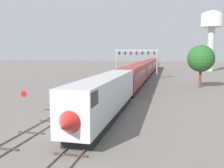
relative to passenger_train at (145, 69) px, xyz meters
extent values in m
plane|color=slate|center=(-2.00, -50.19, -2.61)|extent=(400.00, 400.00, 0.00)
cube|color=slate|center=(-0.72, 9.81, -2.53)|extent=(0.07, 200.00, 0.16)
cube|color=slate|center=(0.72, 9.81, -2.53)|extent=(0.07, 200.00, 0.16)
cube|color=#473828|center=(0.00, -56.19, -2.56)|extent=(2.60, 0.24, 0.10)
cube|color=#473828|center=(0.00, -52.19, -2.56)|extent=(2.60, 0.24, 0.10)
cube|color=#473828|center=(0.00, -48.19, -2.56)|extent=(2.60, 0.24, 0.10)
cube|color=#473828|center=(0.00, -44.19, -2.56)|extent=(2.60, 0.24, 0.10)
cube|color=#473828|center=(0.00, -40.19, -2.56)|extent=(2.60, 0.24, 0.10)
cube|color=#473828|center=(0.00, -36.19, -2.56)|extent=(2.60, 0.24, 0.10)
cube|color=#473828|center=(0.00, -32.19, -2.56)|extent=(2.60, 0.24, 0.10)
cube|color=#473828|center=(0.00, -28.19, -2.56)|extent=(2.60, 0.24, 0.10)
cube|color=#473828|center=(0.00, -24.19, -2.56)|extent=(2.60, 0.24, 0.10)
cube|color=#473828|center=(0.00, -20.19, -2.56)|extent=(2.60, 0.24, 0.10)
cube|color=#473828|center=(0.00, -16.19, -2.56)|extent=(2.60, 0.24, 0.10)
cube|color=#473828|center=(0.00, -12.19, -2.56)|extent=(2.60, 0.24, 0.10)
cube|color=#473828|center=(0.00, -8.19, -2.56)|extent=(2.60, 0.24, 0.10)
cube|color=#473828|center=(0.00, -4.19, -2.56)|extent=(2.60, 0.24, 0.10)
cube|color=#473828|center=(0.00, -0.19, -2.56)|extent=(2.60, 0.24, 0.10)
cube|color=#473828|center=(0.00, 3.81, -2.56)|extent=(2.60, 0.24, 0.10)
cube|color=#473828|center=(0.00, 7.81, -2.56)|extent=(2.60, 0.24, 0.10)
cube|color=#473828|center=(0.00, 11.81, -2.56)|extent=(2.60, 0.24, 0.10)
cube|color=#473828|center=(0.00, 15.81, -2.56)|extent=(2.60, 0.24, 0.10)
cube|color=#473828|center=(0.00, 19.81, -2.56)|extent=(2.60, 0.24, 0.10)
cube|color=#473828|center=(0.00, 23.81, -2.56)|extent=(2.60, 0.24, 0.10)
cube|color=#473828|center=(0.00, 27.81, -2.56)|extent=(2.60, 0.24, 0.10)
cube|color=#473828|center=(0.00, 31.81, -2.56)|extent=(2.60, 0.24, 0.10)
cube|color=#473828|center=(0.00, 35.81, -2.56)|extent=(2.60, 0.24, 0.10)
cube|color=#473828|center=(0.00, 39.81, -2.56)|extent=(2.60, 0.24, 0.10)
cube|color=#473828|center=(0.00, 43.81, -2.56)|extent=(2.60, 0.24, 0.10)
cube|color=#473828|center=(0.00, 47.81, -2.56)|extent=(2.60, 0.24, 0.10)
cube|color=#473828|center=(0.00, 51.81, -2.56)|extent=(2.60, 0.24, 0.10)
cube|color=#473828|center=(0.00, 55.81, -2.56)|extent=(2.60, 0.24, 0.10)
cube|color=#473828|center=(0.00, 59.81, -2.56)|extent=(2.60, 0.24, 0.10)
cube|color=#473828|center=(0.00, 63.81, -2.56)|extent=(2.60, 0.24, 0.10)
cube|color=#473828|center=(0.00, 67.81, -2.56)|extent=(2.60, 0.24, 0.10)
cube|color=#473828|center=(0.00, 71.81, -2.56)|extent=(2.60, 0.24, 0.10)
cube|color=#473828|center=(0.00, 75.81, -2.56)|extent=(2.60, 0.24, 0.10)
cube|color=#473828|center=(0.00, 79.81, -2.56)|extent=(2.60, 0.24, 0.10)
cube|color=#473828|center=(0.00, 83.81, -2.56)|extent=(2.60, 0.24, 0.10)
cube|color=#473828|center=(0.00, 87.81, -2.56)|extent=(2.60, 0.24, 0.10)
cube|color=#473828|center=(0.00, 91.81, -2.56)|extent=(2.60, 0.24, 0.10)
cube|color=#473828|center=(0.00, 95.81, -2.56)|extent=(2.60, 0.24, 0.10)
cube|color=#473828|center=(0.00, 99.81, -2.56)|extent=(2.60, 0.24, 0.10)
cube|color=#473828|center=(0.00, 103.81, -2.56)|extent=(2.60, 0.24, 0.10)
cube|color=#473828|center=(0.00, 107.81, -2.56)|extent=(2.60, 0.24, 0.10)
cube|color=slate|center=(-6.22, -10.19, -2.53)|extent=(0.07, 160.00, 0.16)
cube|color=slate|center=(-4.78, -10.19, -2.53)|extent=(0.07, 160.00, 0.16)
cube|color=#473828|center=(-5.50, -56.19, -2.56)|extent=(2.60, 0.24, 0.10)
cube|color=#473828|center=(-5.50, -52.19, -2.56)|extent=(2.60, 0.24, 0.10)
cube|color=#473828|center=(-5.50, -48.19, -2.56)|extent=(2.60, 0.24, 0.10)
cube|color=#473828|center=(-5.50, -44.19, -2.56)|extent=(2.60, 0.24, 0.10)
cube|color=#473828|center=(-5.50, -40.19, -2.56)|extent=(2.60, 0.24, 0.10)
cube|color=#473828|center=(-5.50, -36.19, -2.56)|extent=(2.60, 0.24, 0.10)
cube|color=#473828|center=(-5.50, -32.19, -2.56)|extent=(2.60, 0.24, 0.10)
cube|color=#473828|center=(-5.50, -28.19, -2.56)|extent=(2.60, 0.24, 0.10)
cube|color=#473828|center=(-5.50, -24.19, -2.56)|extent=(2.60, 0.24, 0.10)
cube|color=#473828|center=(-5.50, -20.19, -2.56)|extent=(2.60, 0.24, 0.10)
cube|color=#473828|center=(-5.50, -16.19, -2.56)|extent=(2.60, 0.24, 0.10)
cube|color=#473828|center=(-5.50, -12.19, -2.56)|extent=(2.60, 0.24, 0.10)
cube|color=#473828|center=(-5.50, -8.19, -2.56)|extent=(2.60, 0.24, 0.10)
cube|color=#473828|center=(-5.50, -4.19, -2.56)|extent=(2.60, 0.24, 0.10)
cube|color=#473828|center=(-5.50, -0.19, -2.56)|extent=(2.60, 0.24, 0.10)
cube|color=#473828|center=(-5.50, 3.81, -2.56)|extent=(2.60, 0.24, 0.10)
cube|color=#473828|center=(-5.50, 7.81, -2.56)|extent=(2.60, 0.24, 0.10)
cube|color=#473828|center=(-5.50, 11.81, -2.56)|extent=(2.60, 0.24, 0.10)
cube|color=#473828|center=(-5.50, 15.81, -2.56)|extent=(2.60, 0.24, 0.10)
cube|color=#473828|center=(-5.50, 19.81, -2.56)|extent=(2.60, 0.24, 0.10)
cube|color=#473828|center=(-5.50, 23.81, -2.56)|extent=(2.60, 0.24, 0.10)
cube|color=#473828|center=(-5.50, 27.81, -2.56)|extent=(2.60, 0.24, 0.10)
cube|color=#473828|center=(-5.50, 31.81, -2.56)|extent=(2.60, 0.24, 0.10)
cube|color=#473828|center=(-5.50, 35.81, -2.56)|extent=(2.60, 0.24, 0.10)
cube|color=#473828|center=(-5.50, 39.81, -2.56)|extent=(2.60, 0.24, 0.10)
cube|color=#473828|center=(-5.50, 43.81, -2.56)|extent=(2.60, 0.24, 0.10)
cube|color=#473828|center=(-5.50, 47.81, -2.56)|extent=(2.60, 0.24, 0.10)
cube|color=#473828|center=(-5.50, 51.81, -2.56)|extent=(2.60, 0.24, 0.10)
cube|color=#473828|center=(-5.50, 55.81, -2.56)|extent=(2.60, 0.24, 0.10)
cube|color=#473828|center=(-5.50, 59.81, -2.56)|extent=(2.60, 0.24, 0.10)
cube|color=#473828|center=(-5.50, 63.81, -2.56)|extent=(2.60, 0.24, 0.10)
cube|color=#473828|center=(-5.50, 67.81, -2.56)|extent=(2.60, 0.24, 0.10)
cube|color=silver|center=(0.00, -45.46, 0.29)|extent=(3.00, 21.47, 3.80)
cone|color=#B2231E|center=(0.00, -56.39, -0.11)|extent=(2.88, 2.60, 2.88)
cube|color=black|center=(0.00, -54.99, 1.43)|extent=(3.04, 1.80, 1.10)
cube|color=black|center=(0.00, -45.46, -2.11)|extent=(2.52, 19.32, 1.00)
cube|color=maroon|center=(0.00, -22.99, 0.29)|extent=(3.00, 21.47, 3.80)
cube|color=black|center=(0.00, -22.99, 0.69)|extent=(3.04, 19.75, 0.90)
cube|color=black|center=(0.00, -22.99, -2.11)|extent=(2.52, 19.32, 1.00)
cube|color=maroon|center=(0.00, -0.52, 0.29)|extent=(3.00, 21.47, 3.80)
cube|color=black|center=(0.00, -0.52, 0.69)|extent=(3.04, 19.75, 0.90)
cube|color=black|center=(0.00, -0.52, -2.11)|extent=(2.52, 19.32, 1.00)
cube|color=maroon|center=(0.00, 21.94, 0.29)|extent=(3.00, 21.47, 3.80)
cube|color=black|center=(0.00, 21.94, 0.69)|extent=(3.04, 19.75, 0.90)
cube|color=black|center=(0.00, 21.94, -2.11)|extent=(2.52, 19.32, 1.00)
cube|color=maroon|center=(0.00, 44.41, 0.29)|extent=(3.00, 21.47, 3.80)
cube|color=black|center=(0.00, 44.41, 0.69)|extent=(3.04, 19.75, 0.90)
cube|color=black|center=(0.00, 44.41, -2.11)|extent=(2.52, 19.32, 1.00)
cylinder|color=#999BA0|center=(-8.00, -1.32, 1.68)|extent=(0.36, 0.36, 8.57)
cylinder|color=#999BA0|center=(3.50, -1.32, 1.68)|extent=(0.36, 0.36, 8.57)
cube|color=#999BA0|center=(-2.25, -1.32, 5.36)|extent=(12.10, 0.36, 0.50)
cube|color=black|center=(-7.18, -1.27, 4.66)|extent=(0.44, 0.32, 0.90)
sphere|color=red|center=(-7.18, -1.46, 4.66)|extent=(0.28, 0.28, 0.28)
cube|color=black|center=(-5.54, -1.27, 4.66)|extent=(0.44, 0.32, 0.90)
sphere|color=green|center=(-5.54, -1.46, 4.66)|extent=(0.28, 0.28, 0.28)
cube|color=black|center=(-3.89, -1.27, 4.66)|extent=(0.44, 0.32, 0.90)
sphere|color=yellow|center=(-3.89, -1.46, 4.66)|extent=(0.28, 0.28, 0.28)
cube|color=black|center=(-2.25, -1.27, 4.66)|extent=(0.44, 0.32, 0.90)
sphere|color=yellow|center=(-2.25, -1.46, 4.66)|extent=(0.28, 0.28, 0.28)
cube|color=black|center=(-0.61, -1.27, 4.66)|extent=(0.44, 0.32, 0.90)
sphere|color=red|center=(-0.61, -1.46, 4.66)|extent=(0.28, 0.28, 0.28)
cube|color=black|center=(1.04, -1.27, 4.66)|extent=(0.44, 0.32, 0.90)
sphere|color=green|center=(1.04, -1.46, 4.66)|extent=(0.28, 0.28, 0.28)
cube|color=black|center=(2.68, -1.27, 4.66)|extent=(0.44, 0.32, 0.90)
sphere|color=yellow|center=(2.68, -1.46, 4.66)|extent=(0.28, 0.28, 0.28)
cylinder|color=beige|center=(22.75, 34.42, 6.08)|extent=(2.60, 2.60, 17.38)
cylinder|color=white|center=(22.75, 34.42, 17.44)|extent=(8.41, 8.41, 5.33)
cone|color=white|center=(22.75, 34.42, 20.70)|extent=(8.58, 8.58, 1.20)
cylinder|color=gray|center=(-10.00, -45.95, -1.51)|extent=(0.08, 0.08, 2.20)
cylinder|color=red|center=(-10.00, -45.97, -0.11)|extent=(0.76, 0.03, 0.76)
cylinder|color=brown|center=(13.30, -16.43, -0.53)|extent=(0.56, 0.56, 4.16)
sphere|color=#235B23|center=(13.30, -16.43, 3.54)|extent=(5.66, 5.66, 5.66)
camera|label=1|loc=(6.76, -72.45, 4.80)|focal=40.37mm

